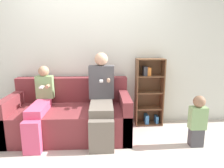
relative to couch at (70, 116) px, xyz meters
The scene contains 7 objects.
ground_plane 0.70m from the couch, 61.52° to the right, with size 14.00×14.00×0.00m, color #BCB2A8.
back_wall 1.14m from the couch, 58.28° to the left, with size 10.00×0.06×2.55m.
couch is the anchor object (origin of this frame).
adult_seated 0.62m from the couch, 12.42° to the right, with size 0.39×0.85×1.28m.
child_seated 0.51m from the couch, 157.38° to the right, with size 0.27×0.86×1.07m.
toddler_standing 1.88m from the couch, 13.98° to the right, with size 0.22×0.16×0.73m.
bookshelf 1.39m from the couch, 15.41° to the left, with size 0.47×0.25×1.16m.
Camera 1 is at (0.22, -2.42, 1.46)m, focal length 32.00 mm.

